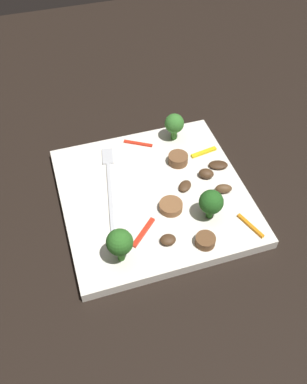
% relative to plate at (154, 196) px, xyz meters
% --- Properties ---
extents(ground_plane, '(1.40, 1.40, 0.00)m').
position_rel_plate_xyz_m(ground_plane, '(0.00, 0.00, -0.01)').
color(ground_plane, black).
extents(plate, '(0.28, 0.28, 0.02)m').
position_rel_plate_xyz_m(plate, '(0.00, 0.00, 0.00)').
color(plate, white).
rests_on(plate, ground_plane).
extents(fork, '(0.18, 0.04, 0.00)m').
position_rel_plate_xyz_m(fork, '(0.04, 0.06, 0.01)').
color(fork, silver).
rests_on(fork, plate).
extents(broccoli_floret_0, '(0.04, 0.04, 0.06)m').
position_rel_plate_xyz_m(broccoli_floret_0, '(-0.10, 0.08, 0.05)').
color(broccoli_floret_0, '#347525').
rests_on(broccoli_floret_0, plate).
extents(broccoli_floret_1, '(0.03, 0.03, 0.05)m').
position_rel_plate_xyz_m(broccoli_floret_1, '(0.11, -0.07, 0.04)').
color(broccoli_floret_1, '#408630').
rests_on(broccoli_floret_1, plate).
extents(broccoli_floret_2, '(0.04, 0.04, 0.05)m').
position_rel_plate_xyz_m(broccoli_floret_2, '(-0.07, -0.06, 0.04)').
color(broccoli_floret_2, '#296420').
rests_on(broccoli_floret_2, plate).
extents(sausage_slice_0, '(0.04, 0.04, 0.01)m').
position_rel_plate_xyz_m(sausage_slice_0, '(-0.11, -0.04, 0.01)').
color(sausage_slice_0, brown).
rests_on(sausage_slice_0, plate).
extents(sausage_slice_1, '(0.05, 0.05, 0.02)m').
position_rel_plate_xyz_m(sausage_slice_1, '(0.05, -0.06, 0.02)').
color(sausage_slice_1, brown).
rests_on(sausage_slice_1, plate).
extents(sausage_slice_2, '(0.05, 0.05, 0.01)m').
position_rel_plate_xyz_m(sausage_slice_2, '(-0.04, -0.01, 0.01)').
color(sausage_slice_2, brown).
rests_on(sausage_slice_2, plate).
extents(mushroom_0, '(0.02, 0.03, 0.01)m').
position_rel_plate_xyz_m(mushroom_0, '(-0.03, -0.10, 0.02)').
color(mushroom_0, brown).
rests_on(mushroom_0, plate).
extents(mushroom_1, '(0.03, 0.03, 0.01)m').
position_rel_plate_xyz_m(mushroom_1, '(-0.01, -0.05, 0.01)').
color(mushroom_1, '#4C331E').
rests_on(mushroom_1, plate).
extents(mushroom_2, '(0.03, 0.04, 0.01)m').
position_rel_plate_xyz_m(mushroom_2, '(0.02, -0.12, 0.01)').
color(mushroom_2, '#422B19').
rests_on(mushroom_2, plate).
extents(mushroom_3, '(0.03, 0.03, 0.01)m').
position_rel_plate_xyz_m(mushroom_3, '(0.01, -0.09, 0.02)').
color(mushroom_3, '#4C331E').
rests_on(mushroom_3, plate).
extents(mushroom_4, '(0.02, 0.02, 0.01)m').
position_rel_plate_xyz_m(mushroom_4, '(-0.09, 0.01, 0.01)').
color(mushroom_4, '#4C331E').
rests_on(mushroom_4, plate).
extents(pepper_strip_0, '(0.03, 0.05, 0.00)m').
position_rel_plate_xyz_m(pepper_strip_0, '(0.11, -0.01, 0.01)').
color(pepper_strip_0, red).
rests_on(pepper_strip_0, plate).
extents(pepper_strip_1, '(0.04, 0.04, 0.00)m').
position_rel_plate_xyz_m(pepper_strip_1, '(-0.07, 0.04, 0.01)').
color(pepper_strip_1, red).
rests_on(pepper_strip_1, plate).
extents(pepper_strip_2, '(0.05, 0.02, 0.00)m').
position_rel_plate_xyz_m(pepper_strip_2, '(-0.10, -0.11, 0.01)').
color(pepper_strip_2, orange).
rests_on(pepper_strip_2, plate).
extents(pepper_strip_3, '(0.01, 0.05, 0.00)m').
position_rel_plate_xyz_m(pepper_strip_3, '(0.06, -0.11, 0.01)').
color(pepper_strip_3, yellow).
rests_on(pepper_strip_3, plate).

